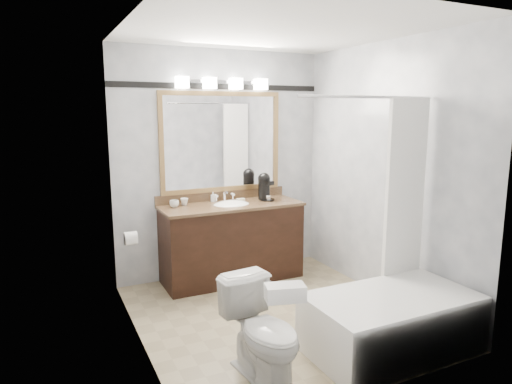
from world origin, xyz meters
The scene contains 14 objects.
room centered at (0.00, 0.00, 1.25)m, with size 2.42×2.62×2.52m.
vanity centered at (0.00, 1.02, 0.44)m, with size 1.53×0.58×0.97m.
mirror centered at (0.00, 1.28, 1.50)m, with size 1.40×0.04×1.10m.
vanity_light_bar centered at (0.00, 1.23, 2.13)m, with size 1.02×0.14×0.12m.
accent_stripe centered at (0.00, 1.29, 2.10)m, with size 2.40×0.01×0.06m, color black.
bathtub centered at (0.55, -0.90, 0.28)m, with size 1.30×0.75×1.96m.
tp_roll centered at (-1.14, 0.66, 0.70)m, with size 0.12×0.12×0.11m, color white.
toilet centered at (-0.53, -0.82, 0.34)m, with size 0.38×0.67×0.69m, color white.
tissue_box centered at (-0.53, -1.12, 0.74)m, with size 0.24×0.13×0.10m, color white.
coffee_maker centered at (0.43, 1.07, 1.01)m, with size 0.17×0.20×0.31m.
cup_left centered at (-0.60, 1.12, 0.89)m, with size 0.10×0.10×0.08m, color white.
cup_right centered at (-0.48, 1.17, 0.89)m, with size 0.08×0.08×0.08m, color white.
soap_bottle_a centered at (-0.13, 1.23, 0.90)m, with size 0.05×0.05×0.11m, color white.
soap_bar centered at (0.16, 1.13, 0.86)m, with size 0.08×0.05×0.03m, color beige.
Camera 1 is at (-1.84, -3.44, 1.85)m, focal length 32.00 mm.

